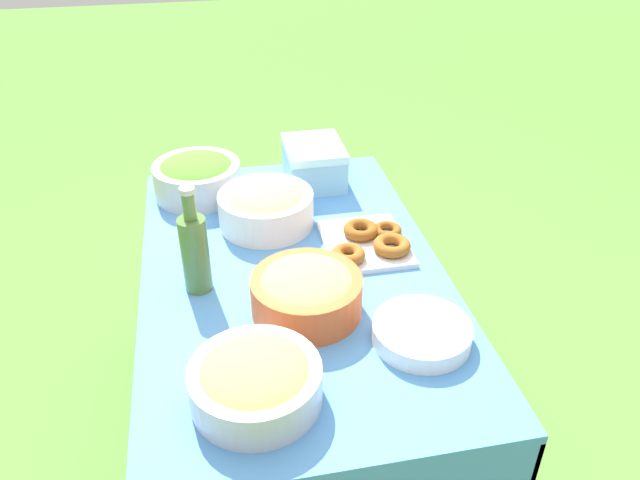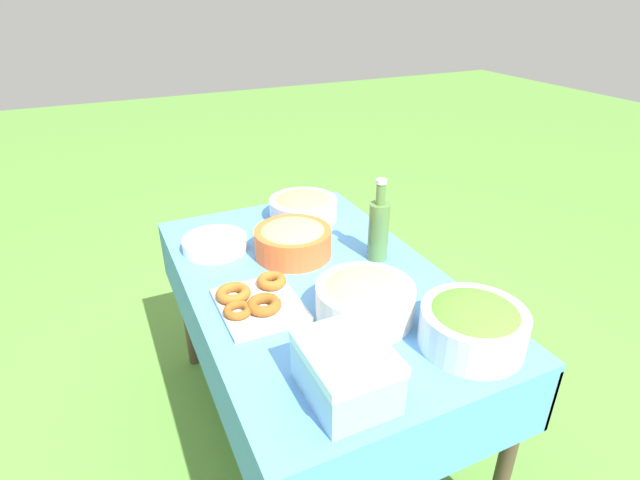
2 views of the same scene
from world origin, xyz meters
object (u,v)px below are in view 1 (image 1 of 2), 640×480
(bread_bowl, at_px, (307,291))
(fruit_bowl, at_px, (255,380))
(plate_stack, at_px, (422,333))
(donut_platter, at_px, (368,242))
(cooler_box, at_px, (314,163))
(salad_bowl, at_px, (197,176))
(pasta_bowl, at_px, (266,206))
(olive_oil_bottle, at_px, (195,251))

(bread_bowl, distance_m, fruit_bowl, 0.32)
(plate_stack, distance_m, fruit_bowl, 0.43)
(donut_platter, height_order, cooler_box, cooler_box)
(fruit_bowl, relative_size, cooler_box, 1.18)
(salad_bowl, height_order, cooler_box, cooler_box)
(cooler_box, bearing_deg, pasta_bowl, 142.10)
(donut_platter, xyz_separation_m, bread_bowl, (-0.25, 0.23, 0.04))
(donut_platter, relative_size, plate_stack, 1.19)
(fruit_bowl, xyz_separation_m, cooler_box, (0.98, -0.31, 0.01))
(salad_bowl, xyz_separation_m, cooler_box, (0.02, -0.40, 0.00))
(donut_platter, relative_size, olive_oil_bottle, 0.93)
(donut_platter, height_order, bread_bowl, bread_bowl)
(olive_oil_bottle, distance_m, fruit_bowl, 0.45)
(salad_bowl, xyz_separation_m, bread_bowl, (-0.69, -0.25, -0.01))
(bread_bowl, bearing_deg, fruit_bowl, 149.81)
(salad_bowl, relative_size, fruit_bowl, 1.02)
(olive_oil_bottle, height_order, fruit_bowl, olive_oil_bottle)
(cooler_box, bearing_deg, bread_bowl, 167.78)
(pasta_bowl, xyz_separation_m, donut_platter, (-0.19, -0.28, -0.05))
(salad_bowl, xyz_separation_m, pasta_bowl, (-0.24, -0.20, -0.00))
(pasta_bowl, relative_size, plate_stack, 1.23)
(salad_bowl, distance_m, bread_bowl, 0.73)
(plate_stack, relative_size, fruit_bowl, 0.84)
(pasta_bowl, height_order, cooler_box, cooler_box)
(salad_bowl, xyz_separation_m, donut_platter, (-0.43, -0.48, -0.05))
(donut_platter, height_order, fruit_bowl, fruit_bowl)
(plate_stack, distance_m, olive_oil_bottle, 0.62)
(fruit_bowl, bearing_deg, pasta_bowl, -8.81)
(donut_platter, xyz_separation_m, plate_stack, (-0.42, -0.02, 0.00))
(donut_platter, bearing_deg, fruit_bowl, 143.54)
(plate_stack, bearing_deg, donut_platter, 2.85)
(plate_stack, xyz_separation_m, bread_bowl, (0.16, 0.25, 0.04))
(bread_bowl, bearing_deg, plate_stack, -123.02)
(plate_stack, bearing_deg, pasta_bowl, 26.13)
(salad_bowl, distance_m, pasta_bowl, 0.31)
(salad_bowl, distance_m, cooler_box, 0.40)
(donut_platter, distance_m, plate_stack, 0.42)
(donut_platter, distance_m, olive_oil_bottle, 0.52)
(bread_bowl, xyz_separation_m, cooler_box, (0.70, -0.15, 0.01))
(pasta_bowl, distance_m, plate_stack, 0.68)
(bread_bowl, height_order, fruit_bowl, bread_bowl)
(fruit_bowl, bearing_deg, salad_bowl, 5.41)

